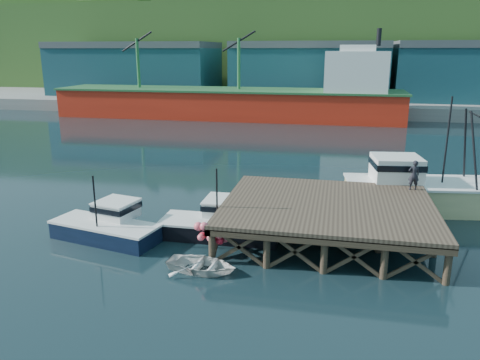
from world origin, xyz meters
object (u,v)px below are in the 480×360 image
(dinghy, at_px, (202,265))
(boat_black, at_px, (221,223))
(dockworker, at_px, (414,175))
(boat_navy, at_px, (108,225))
(trawler, at_px, (429,187))

(dinghy, bearing_deg, boat_black, 8.55)
(boat_black, distance_m, dockworker, 12.52)
(boat_navy, distance_m, dockworker, 19.02)
(boat_navy, height_order, boat_black, boat_black)
(boat_navy, bearing_deg, trawler, 37.95)
(boat_navy, relative_size, trawler, 0.56)
(boat_black, relative_size, dockworker, 3.71)
(dockworker, bearing_deg, dinghy, 31.88)
(boat_black, bearing_deg, dinghy, -88.17)
(boat_navy, height_order, dinghy, boat_navy)
(boat_black, bearing_deg, dockworker, 22.90)
(boat_navy, distance_m, boat_black, 6.62)
(boat_navy, xyz_separation_m, dockworker, (17.67, 6.66, 2.26))
(boat_black, height_order, trawler, trawler)
(boat_black, height_order, dockworker, boat_black)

